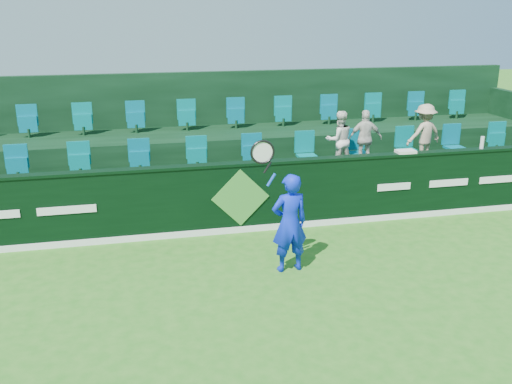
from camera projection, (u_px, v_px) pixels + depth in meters
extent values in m
plane|color=#266E1A|center=(301.00, 344.00, 7.22)|extent=(60.00, 60.00, 0.00)
cube|color=black|center=(239.00, 198.00, 10.74)|extent=(16.00, 0.20, 1.30)
cube|color=black|center=(239.00, 164.00, 10.53)|extent=(16.00, 0.24, 0.05)
cube|color=white|center=(241.00, 230.00, 10.82)|extent=(16.00, 0.02, 0.12)
cube|color=#3F8B32|center=(241.00, 198.00, 10.61)|extent=(1.10, 0.02, 1.10)
cube|color=white|center=(67.00, 210.00, 9.97)|extent=(1.00, 0.01, 0.14)
cube|color=white|center=(394.00, 187.00, 11.27)|extent=(0.70, 0.01, 0.14)
cube|color=white|center=(449.00, 183.00, 11.52)|extent=(0.85, 0.01, 0.14)
cube|color=white|center=(501.00, 179.00, 11.77)|extent=(1.00, 0.01, 0.14)
cube|color=black|center=(229.00, 193.00, 11.83)|extent=(16.00, 2.00, 0.80)
cube|color=black|center=(215.00, 159.00, 13.52)|extent=(16.00, 1.80, 1.30)
cube|color=black|center=(208.00, 124.00, 14.25)|extent=(16.00, 0.20, 2.60)
cube|color=#036479|center=(225.00, 156.00, 11.99)|extent=(13.50, 0.50, 0.60)
cube|color=#036479|center=(212.00, 117.00, 13.51)|extent=(13.50, 0.50, 0.60)
imported|color=#0C25DB|center=(289.00, 223.00, 9.05)|extent=(0.63, 0.45, 1.62)
cylinder|color=#143FBF|center=(271.00, 180.00, 8.65)|extent=(0.15, 0.04, 0.21)
cylinder|color=black|center=(268.00, 167.00, 8.58)|extent=(0.13, 0.03, 0.19)
torus|color=black|center=(262.00, 152.00, 8.49)|extent=(0.52, 0.04, 0.52)
cylinder|color=silver|center=(262.00, 152.00, 8.49)|extent=(0.43, 0.01, 0.43)
imported|color=white|center=(339.00, 140.00, 12.04)|extent=(0.62, 0.49, 1.23)
imported|color=beige|center=(365.00, 139.00, 12.17)|extent=(0.76, 0.41, 1.23)
imported|color=tan|center=(424.00, 134.00, 12.44)|extent=(0.92, 0.64, 1.31)
cube|color=silver|center=(406.00, 152.00, 11.22)|extent=(0.37, 0.24, 0.06)
cylinder|color=silver|center=(482.00, 142.00, 11.54)|extent=(0.08, 0.08, 0.25)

